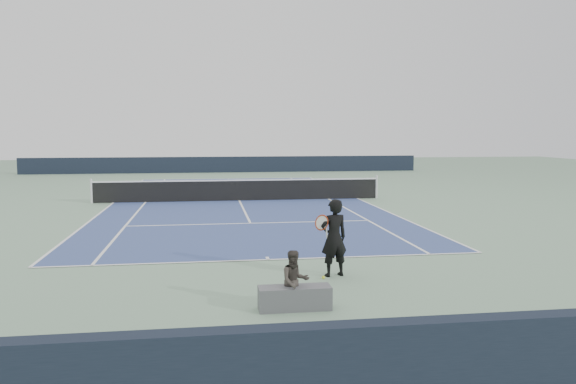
{
  "coord_description": "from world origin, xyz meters",
  "views": [
    {
      "loc": [
        -1.46,
        -25.13,
        3.1
      ],
      "look_at": [
        1.23,
        -6.78,
        1.1
      ],
      "focal_mm": 35.0,
      "sensor_mm": 36.0,
      "label": 1
    }
  ],
  "objects": [
    {
      "name": "tennis_net",
      "position": [
        0.0,
        0.0,
        0.5
      ],
      "size": [
        12.9,
        0.1,
        1.07
      ],
      "color": "silver",
      "rests_on": "ground"
    },
    {
      "name": "court_surface",
      "position": [
        0.0,
        0.0,
        0.01
      ],
      "size": [
        10.97,
        23.77,
        0.01
      ],
      "primitive_type": "cube",
      "color": "#34477C",
      "rests_on": "ground"
    },
    {
      "name": "ground",
      "position": [
        0.0,
        0.0,
        0.0
      ],
      "size": [
        80.0,
        80.0,
        0.0
      ],
      "primitive_type": "plane",
      "color": "gray"
    },
    {
      "name": "spectator_bench",
      "position": [
        0.04,
        -15.7,
        0.36
      ],
      "size": [
        1.32,
        0.6,
        1.09
      ],
      "color": "#545559",
      "rests_on": "ground"
    },
    {
      "name": "tennis_player",
      "position": [
        1.23,
        -13.57,
        0.84
      ],
      "size": [
        0.81,
        0.6,
        1.67
      ],
      "color": "black",
      "rests_on": "ground"
    },
    {
      "name": "tennis_ball",
      "position": [
        0.96,
        -13.78,
        0.04
      ],
      "size": [
        0.07,
        0.07,
        0.07
      ],
      "primitive_type": "sphere",
      "color": "yellow",
      "rests_on": "ground"
    },
    {
      "name": "windscreen_far",
      "position": [
        0.0,
        17.88,
        0.6
      ],
      "size": [
        30.0,
        0.25,
        1.2
      ],
      "primitive_type": "cube",
      "color": "black",
      "rests_on": "ground"
    },
    {
      "name": "windscreen_near",
      "position": [
        0.0,
        -19.88,
        0.6
      ],
      "size": [
        30.0,
        0.25,
        1.2
      ],
      "primitive_type": "cube",
      "color": "black",
      "rests_on": "ground"
    }
  ]
}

